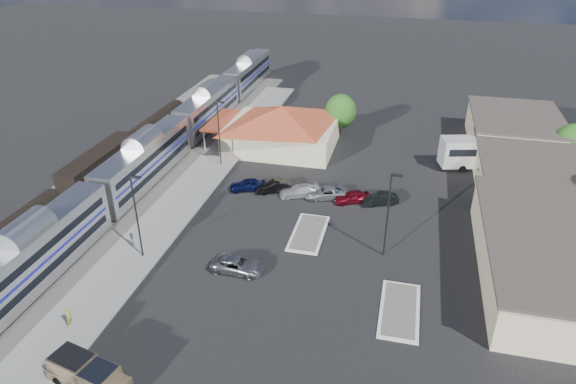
% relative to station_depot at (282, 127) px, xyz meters
% --- Properties ---
extents(ground, '(280.00, 280.00, 0.00)m').
position_rel_station_depot_xyz_m(ground, '(4.56, -24.00, -3.13)').
color(ground, black).
rests_on(ground, ground).
extents(railbed, '(16.00, 100.00, 0.12)m').
position_rel_station_depot_xyz_m(railbed, '(-16.44, -16.00, -3.07)').
color(railbed, '#4C4944').
rests_on(railbed, ground).
extents(platform, '(5.50, 92.00, 0.18)m').
position_rel_station_depot_xyz_m(platform, '(-7.44, -18.00, -3.04)').
color(platform, gray).
rests_on(platform, ground).
extents(passenger_train, '(3.00, 104.00, 5.55)m').
position_rel_station_depot_xyz_m(passenger_train, '(-13.44, -15.32, -0.26)').
color(passenger_train, silver).
rests_on(passenger_train, ground).
extents(freight_cars, '(2.80, 46.00, 4.00)m').
position_rel_station_depot_xyz_m(freight_cars, '(-19.44, -16.04, -1.21)').
color(freight_cars, black).
rests_on(freight_cars, ground).
extents(station_depot, '(18.35, 12.24, 6.20)m').
position_rel_station_depot_xyz_m(station_depot, '(0.00, 0.00, 0.00)').
color(station_depot, '#C2B58E').
rests_on(station_depot, ground).
extents(buildings_east, '(14.40, 51.40, 4.80)m').
position_rel_station_depot_xyz_m(buildings_east, '(32.56, -9.72, -0.86)').
color(buildings_east, '#C6B28C').
rests_on(buildings_east, ground).
extents(traffic_island_south, '(3.30, 7.50, 0.21)m').
position_rel_station_depot_xyz_m(traffic_island_south, '(8.56, -22.00, -3.03)').
color(traffic_island_south, silver).
rests_on(traffic_island_south, ground).
extents(traffic_island_north, '(3.30, 7.50, 0.21)m').
position_rel_station_depot_xyz_m(traffic_island_north, '(18.56, -32.00, -3.03)').
color(traffic_island_north, silver).
rests_on(traffic_island_north, ground).
extents(lamp_plat_s, '(1.08, 0.25, 9.00)m').
position_rel_station_depot_xyz_m(lamp_plat_s, '(-6.34, -30.00, 2.21)').
color(lamp_plat_s, black).
rests_on(lamp_plat_s, ground).
extents(lamp_plat_n, '(1.08, 0.25, 9.00)m').
position_rel_station_depot_xyz_m(lamp_plat_n, '(-6.34, -8.00, 2.21)').
color(lamp_plat_n, black).
rests_on(lamp_plat_n, ground).
extents(lamp_lot, '(1.08, 0.25, 9.00)m').
position_rel_station_depot_xyz_m(lamp_lot, '(16.66, -24.00, 2.21)').
color(lamp_lot, black).
rests_on(lamp_lot, ground).
extents(tree_east_c, '(4.41, 4.41, 6.21)m').
position_rel_station_depot_xyz_m(tree_east_c, '(38.56, 2.00, 0.63)').
color(tree_east_c, '#382314').
rests_on(tree_east_c, ground).
extents(tree_depot, '(4.71, 4.71, 6.63)m').
position_rel_station_depot_xyz_m(tree_depot, '(7.56, 6.00, 0.89)').
color(tree_depot, '#382314').
rests_on(tree_depot, ground).
extents(pickup_truck, '(6.45, 3.47, 2.11)m').
position_rel_station_depot_xyz_m(pickup_truck, '(-2.57, -45.24, -2.13)').
color(pickup_truck, '#947B5B').
rests_on(pickup_truck, ground).
extents(suv, '(5.10, 2.49, 1.39)m').
position_rel_station_depot_xyz_m(suv, '(3.39, -30.00, -2.43)').
color(suv, gray).
rests_on(suv, ground).
extents(coach_bus, '(13.40, 6.21, 4.21)m').
position_rel_station_depot_xyz_m(coach_bus, '(28.56, -0.31, -0.71)').
color(coach_bus, silver).
rests_on(coach_bus, ground).
extents(person_a, '(0.59, 0.76, 1.83)m').
position_rel_station_depot_xyz_m(person_a, '(-7.41, -40.40, -2.03)').
color(person_a, '#A6BB3A').
rests_on(person_a, platform).
extents(person_b, '(0.81, 0.91, 1.56)m').
position_rel_station_depot_xyz_m(person_b, '(-8.24, -28.76, -2.17)').
color(person_b, white).
rests_on(person_b, platform).
extents(parked_car_a, '(4.73, 3.18, 1.50)m').
position_rel_station_depot_xyz_m(parked_car_a, '(-0.67, -14.08, -2.38)').
color(parked_car_a, '#0D1445').
rests_on(parked_car_a, ground).
extents(parked_car_b, '(4.68, 3.20, 1.46)m').
position_rel_station_depot_xyz_m(parked_car_b, '(2.53, -13.78, -2.40)').
color(parked_car_b, black).
rests_on(parked_car_b, ground).
extents(parked_car_c, '(5.10, 3.70, 1.37)m').
position_rel_station_depot_xyz_m(parked_car_c, '(5.73, -14.08, -2.45)').
color(parked_car_c, silver).
rests_on(parked_car_c, ground).
extents(parked_car_d, '(5.49, 3.74, 1.40)m').
position_rel_station_depot_xyz_m(parked_car_d, '(8.93, -13.78, -2.43)').
color(parked_car_d, '#9B9EA3').
rests_on(parked_car_d, ground).
extents(parked_car_e, '(4.55, 3.29, 1.44)m').
position_rel_station_depot_xyz_m(parked_car_e, '(12.13, -14.08, -2.41)').
color(parked_car_e, maroon).
rests_on(parked_car_e, ground).
extents(parked_car_f, '(4.46, 3.02, 1.39)m').
position_rel_station_depot_xyz_m(parked_car_f, '(15.33, -13.78, -2.44)').
color(parked_car_f, black).
rests_on(parked_car_f, ground).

